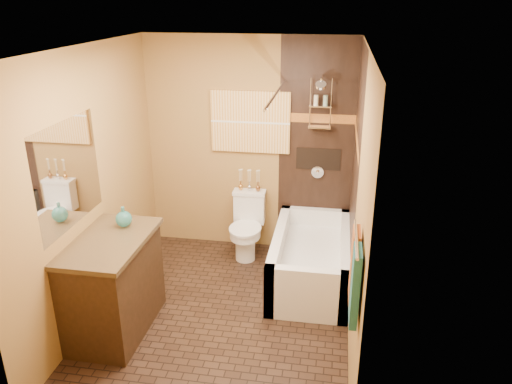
% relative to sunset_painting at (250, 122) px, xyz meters
% --- Properties ---
extents(floor, '(3.00, 3.00, 0.00)m').
position_rel_sunset_painting_xyz_m(floor, '(-0.02, -1.48, -1.55)').
color(floor, black).
rests_on(floor, ground).
extents(wall_left, '(0.02, 3.00, 2.50)m').
position_rel_sunset_painting_xyz_m(wall_left, '(-1.22, -1.48, -0.30)').
color(wall_left, '#9D6C3C').
rests_on(wall_left, floor).
extents(wall_right, '(0.02, 3.00, 2.50)m').
position_rel_sunset_painting_xyz_m(wall_right, '(1.18, -1.48, -0.30)').
color(wall_right, '#9D6C3C').
rests_on(wall_right, floor).
extents(wall_back, '(2.40, 0.02, 2.50)m').
position_rel_sunset_painting_xyz_m(wall_back, '(-0.02, 0.02, -0.30)').
color(wall_back, '#9D6C3C').
rests_on(wall_back, floor).
extents(wall_front, '(2.40, 0.02, 2.50)m').
position_rel_sunset_painting_xyz_m(wall_front, '(-0.02, -2.98, -0.30)').
color(wall_front, '#9D6C3C').
rests_on(wall_front, floor).
extents(ceiling, '(3.00, 3.00, 0.00)m').
position_rel_sunset_painting_xyz_m(ceiling, '(-0.02, -1.48, 0.95)').
color(ceiling, silver).
rests_on(ceiling, wall_back).
extents(alcove_tile_back, '(0.85, 0.01, 2.50)m').
position_rel_sunset_painting_xyz_m(alcove_tile_back, '(0.75, 0.01, -0.30)').
color(alcove_tile_back, black).
rests_on(alcove_tile_back, wall_back).
extents(alcove_tile_right, '(0.01, 1.50, 2.50)m').
position_rel_sunset_painting_xyz_m(alcove_tile_right, '(1.17, -0.73, -0.30)').
color(alcove_tile_right, black).
rests_on(alcove_tile_right, wall_right).
extents(mosaic_band_back, '(0.85, 0.01, 0.10)m').
position_rel_sunset_painting_xyz_m(mosaic_band_back, '(0.75, 0.00, 0.07)').
color(mosaic_band_back, '#914D1A').
rests_on(mosaic_band_back, alcove_tile_back).
extents(mosaic_band_right, '(0.01, 1.50, 0.10)m').
position_rel_sunset_painting_xyz_m(mosaic_band_right, '(1.16, -0.73, 0.07)').
color(mosaic_band_right, '#914D1A').
rests_on(mosaic_band_right, alcove_tile_right).
extents(alcove_niche, '(0.50, 0.01, 0.25)m').
position_rel_sunset_painting_xyz_m(alcove_niche, '(0.78, 0.01, -0.40)').
color(alcove_niche, black).
rests_on(alcove_niche, alcove_tile_back).
extents(shower_fixtures, '(0.24, 0.33, 1.16)m').
position_rel_sunset_painting_xyz_m(shower_fixtures, '(0.78, -0.10, 0.12)').
color(shower_fixtures, silver).
rests_on(shower_fixtures, floor).
extents(curtain_rod, '(0.03, 1.55, 0.03)m').
position_rel_sunset_painting_xyz_m(curtain_rod, '(0.38, -0.73, 0.47)').
color(curtain_rod, silver).
rests_on(curtain_rod, wall_back).
extents(towel_bar, '(0.02, 0.55, 0.02)m').
position_rel_sunset_painting_xyz_m(towel_bar, '(1.13, -2.53, -0.10)').
color(towel_bar, silver).
rests_on(towel_bar, wall_right).
extents(towel_teal, '(0.05, 0.22, 0.52)m').
position_rel_sunset_painting_xyz_m(towel_teal, '(1.14, -2.66, -0.37)').
color(towel_teal, '#1D5C61').
rests_on(towel_teal, towel_bar).
extents(towel_rust, '(0.05, 0.22, 0.52)m').
position_rel_sunset_painting_xyz_m(towel_rust, '(1.14, -2.40, -0.37)').
color(towel_rust, '#9D4B1C').
rests_on(towel_rust, towel_bar).
extents(sunset_painting, '(0.90, 0.04, 0.70)m').
position_rel_sunset_painting_xyz_m(sunset_painting, '(0.00, 0.00, 0.00)').
color(sunset_painting, gold).
rests_on(sunset_painting, wall_back).
extents(vanity_mirror, '(0.01, 1.00, 0.90)m').
position_rel_sunset_painting_xyz_m(vanity_mirror, '(-1.21, -1.83, -0.05)').
color(vanity_mirror, white).
rests_on(vanity_mirror, wall_left).
extents(bathtub, '(0.80, 1.50, 0.55)m').
position_rel_sunset_painting_xyz_m(bathtub, '(0.78, -0.73, -1.33)').
color(bathtub, white).
rests_on(bathtub, floor).
extents(toilet, '(0.38, 0.56, 0.75)m').
position_rel_sunset_painting_xyz_m(toilet, '(0.00, -0.25, -1.17)').
color(toilet, white).
rests_on(toilet, floor).
extents(vanity, '(0.64, 1.04, 0.92)m').
position_rel_sunset_painting_xyz_m(vanity, '(-0.94, -1.83, -1.09)').
color(vanity, black).
rests_on(vanity, floor).
extents(teal_bottle, '(0.19, 0.19, 0.24)m').
position_rel_sunset_painting_xyz_m(teal_bottle, '(-0.90, -1.56, -0.54)').
color(teal_bottle, teal).
rests_on(teal_bottle, vanity).
extents(bud_vases, '(0.26, 0.05, 0.26)m').
position_rel_sunset_painting_xyz_m(bud_vases, '(0.00, -0.09, -0.66)').
color(bud_vases, gold).
rests_on(bud_vases, toilet).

